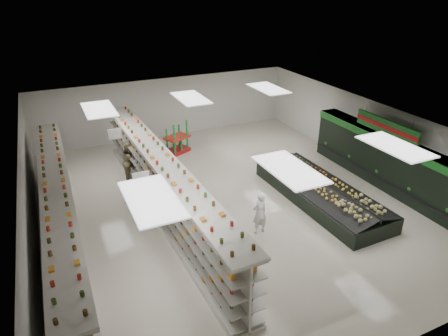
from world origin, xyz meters
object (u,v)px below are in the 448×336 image
gondola_left (61,218)px  shopper_background (130,161)px  gondola_center (162,187)px  produce_island (320,191)px  soda_endcap (177,139)px  shopper_main (260,213)px

gondola_left → shopper_background: size_ratio=7.08×
gondola_center → produce_island: size_ratio=2.08×
produce_island → shopper_background: (-6.36, 4.94, 0.46)m
gondola_left → gondola_center: 3.63m
shopper_background → gondola_center: bearing=-152.1°
gondola_left → shopper_background: gondola_left is taller
gondola_center → shopper_background: gondola_center is taller
produce_island → soda_endcap: (-3.57, 6.96, 0.31)m
soda_endcap → gondola_left: bearing=-135.7°
produce_island → shopper_main: bearing=-164.4°
gondola_left → soda_endcap: bearing=45.2°
gondola_left → shopper_main: size_ratio=7.89×
gondola_center → gondola_left: bearing=-172.4°
produce_island → shopper_background: bearing=142.2°
shopper_main → shopper_background: shopper_background is taller
shopper_main → produce_island: bearing=-172.1°
gondola_left → produce_island: size_ratio=1.99×
produce_island → shopper_background: shopper_background is taller
produce_island → shopper_background: size_ratio=3.57×
produce_island → shopper_main: size_ratio=3.97×
gondola_left → produce_island: (9.44, -1.23, -0.57)m
gondola_center → shopper_background: (-0.50, 3.12, -0.16)m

